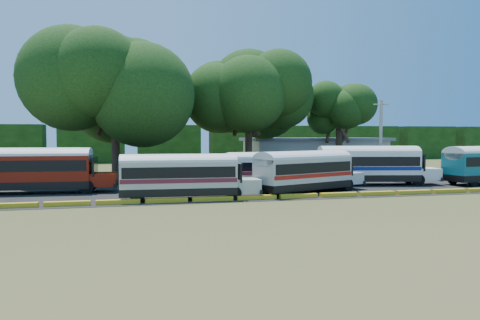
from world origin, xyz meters
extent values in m
plane|color=#364D19|center=(0.00, 0.00, 0.00)|extent=(160.00, 160.00, 0.00)
cube|color=black|center=(1.00, 12.00, 0.01)|extent=(64.00, 24.00, 0.02)
cube|color=yellow|center=(-13.50, 1.00, 0.15)|extent=(2.70, 0.45, 0.30)
cube|color=yellow|center=(-10.50, 1.00, 0.15)|extent=(2.70, 0.45, 0.30)
cube|color=yellow|center=(-7.50, 1.00, 0.15)|extent=(2.70, 0.45, 0.30)
cube|color=yellow|center=(-4.50, 1.00, 0.15)|extent=(2.70, 0.45, 0.30)
cube|color=yellow|center=(-1.50, 1.00, 0.15)|extent=(2.70, 0.45, 0.30)
cube|color=yellow|center=(1.50, 1.00, 0.15)|extent=(2.70, 0.45, 0.30)
cube|color=yellow|center=(4.50, 1.00, 0.15)|extent=(2.70, 0.45, 0.30)
cube|color=yellow|center=(7.50, 1.00, 0.15)|extent=(2.70, 0.45, 0.30)
cube|color=yellow|center=(10.50, 1.00, 0.15)|extent=(2.70, 0.45, 0.30)
cube|color=yellow|center=(13.50, 1.00, 0.15)|extent=(2.70, 0.45, 0.30)
cube|color=yellow|center=(16.50, 1.00, 0.15)|extent=(2.70, 0.45, 0.30)
cube|color=#BDB7AD|center=(18.00, 30.00, 1.80)|extent=(18.00, 8.00, 3.60)
cube|color=slate|center=(18.00, 30.00, 3.80)|extent=(19.00, 9.00, 0.40)
cube|color=black|center=(-24.00, 48.00, 3.00)|extent=(10.00, 4.00, 6.00)
cube|color=black|center=(-12.00, 48.00, 3.00)|extent=(10.00, 4.00, 6.00)
cube|color=black|center=(0.00, 48.00, 3.00)|extent=(10.00, 4.00, 6.00)
cube|color=black|center=(12.00, 48.00, 3.00)|extent=(10.00, 4.00, 6.00)
cube|color=black|center=(24.00, 48.00, 3.00)|extent=(10.00, 4.00, 6.00)
cube|color=black|center=(36.00, 48.00, 3.00)|extent=(10.00, 4.00, 6.00)
cube|color=black|center=(48.00, 48.00, 3.00)|extent=(10.00, 4.00, 6.00)
cube|color=black|center=(60.00, 48.00, 3.00)|extent=(10.00, 4.00, 6.00)
cylinder|color=black|center=(-9.83, 6.90, 0.52)|extent=(1.05, 0.36, 1.03)
cylinder|color=black|center=(-9.68, 9.10, 0.52)|extent=(1.05, 0.36, 1.03)
cube|color=black|center=(-13.76, 8.27, 0.67)|extent=(8.61, 3.14, 0.57)
cube|color=maroon|center=(-13.76, 8.27, 1.89)|extent=(8.61, 3.14, 1.89)
cube|color=black|center=(-13.76, 8.27, 2.12)|extent=(8.27, 3.18, 0.79)
ellipsoid|color=silver|center=(-13.76, 8.27, 2.83)|extent=(8.61, 3.14, 1.16)
cube|color=maroon|center=(-8.62, 7.92, 0.98)|extent=(2.00, 2.39, 0.98)
cube|color=black|center=(-9.27, 7.96, 1.99)|extent=(0.32, 2.38, 1.41)
cube|color=black|center=(-7.75, 7.86, 0.57)|extent=(0.36, 2.53, 0.31)
cylinder|color=black|center=(0.01, 1.11, 0.47)|extent=(0.94, 0.31, 0.93)
cylinder|color=black|center=(0.10, 3.10, 0.47)|extent=(0.94, 0.31, 0.93)
cylinder|color=black|center=(-6.32, 1.41, 0.47)|extent=(0.94, 0.31, 0.93)
cylinder|color=black|center=(-6.22, 3.40, 0.47)|extent=(0.94, 0.31, 0.93)
cube|color=black|center=(-3.57, 2.28, 0.61)|extent=(7.74, 2.69, 0.51)
cube|color=beige|center=(-3.57, 2.28, 1.71)|extent=(7.74, 2.69, 1.70)
cube|color=black|center=(-3.57, 2.28, 1.91)|extent=(7.43, 2.74, 0.72)
cube|color=maroon|center=(-3.57, 2.28, 1.37)|extent=(7.66, 2.73, 0.28)
ellipsoid|color=silver|center=(-3.57, 2.28, 2.56)|extent=(7.74, 2.69, 1.05)
cube|color=beige|center=(1.08, 2.05, 0.88)|extent=(1.77, 2.13, 0.88)
cube|color=black|center=(0.49, 2.08, 1.79)|extent=(0.24, 2.15, 1.28)
cube|color=black|center=(1.87, 2.01, 0.51)|extent=(0.28, 2.29, 0.28)
cube|color=black|center=(-7.34, 2.46, 0.51)|extent=(0.28, 2.29, 0.28)
cylinder|color=black|center=(8.08, 6.61, 0.45)|extent=(0.90, 0.26, 0.90)
cylinder|color=black|center=(8.06, 8.53, 0.45)|extent=(0.90, 0.26, 0.90)
cylinder|color=black|center=(1.99, 6.55, 0.45)|extent=(0.90, 0.26, 0.90)
cylinder|color=black|center=(1.97, 8.46, 0.45)|extent=(0.90, 0.26, 0.90)
cube|color=black|center=(4.57, 7.53, 0.58)|extent=(7.37, 2.32, 0.49)
cube|color=white|center=(4.57, 7.53, 1.64)|extent=(7.37, 2.32, 1.64)
cube|color=black|center=(4.57, 7.53, 1.84)|extent=(7.08, 2.37, 0.69)
cube|color=maroon|center=(4.57, 7.53, 1.32)|extent=(7.30, 2.35, 0.27)
ellipsoid|color=silver|center=(4.57, 7.53, 2.46)|extent=(7.37, 2.32, 1.01)
cube|color=white|center=(9.05, 7.58, 0.85)|extent=(1.63, 1.99, 0.85)
cube|color=black|center=(8.49, 7.57, 1.73)|extent=(0.16, 2.06, 1.23)
cube|color=black|center=(9.82, 7.59, 0.49)|extent=(0.18, 2.20, 0.27)
cube|color=black|center=(0.95, 7.49, 0.49)|extent=(0.18, 2.20, 0.27)
cylinder|color=black|center=(9.72, 3.97, 0.48)|extent=(0.99, 0.61, 0.96)
cylinder|color=black|center=(8.94, 5.87, 0.48)|extent=(0.99, 0.61, 0.96)
cylinder|color=black|center=(3.69, 1.50, 0.48)|extent=(0.99, 0.61, 0.96)
cylinder|color=black|center=(2.91, 3.40, 0.48)|extent=(0.99, 0.61, 0.96)
cube|color=black|center=(5.87, 3.51, 0.62)|extent=(8.18, 5.20, 0.53)
cube|color=beige|center=(5.87, 3.51, 1.76)|extent=(8.18, 5.20, 1.75)
cube|color=black|center=(5.87, 3.51, 1.97)|extent=(7.91, 5.13, 0.74)
cube|color=#A91A10|center=(5.87, 3.51, 1.41)|extent=(8.13, 5.20, 0.29)
ellipsoid|color=silver|center=(5.87, 3.51, 2.64)|extent=(8.18, 5.20, 1.08)
cube|color=beige|center=(10.30, 5.32, 0.91)|extent=(2.40, 2.61, 0.91)
cube|color=black|center=(9.75, 5.09, 1.85)|extent=(0.97, 2.09, 1.32)
cube|color=black|center=(11.06, 5.63, 0.53)|extent=(1.05, 2.24, 0.29)
cube|color=black|center=(2.28, 2.03, 0.53)|extent=(1.05, 2.24, 0.29)
cylinder|color=black|center=(17.23, 5.81, 0.52)|extent=(1.07, 0.50, 1.03)
cylinder|color=black|center=(17.70, 7.97, 0.52)|extent=(1.07, 0.50, 1.03)
cylinder|color=black|center=(10.39, 7.31, 0.52)|extent=(1.07, 0.50, 1.03)
cylinder|color=black|center=(10.86, 9.46, 0.52)|extent=(1.07, 0.50, 1.03)
cube|color=black|center=(13.54, 7.75, 0.67)|extent=(8.80, 4.32, 0.57)
cube|color=white|center=(13.54, 7.75, 1.89)|extent=(8.80, 4.32, 1.89)
cube|color=black|center=(13.54, 7.75, 2.12)|extent=(8.49, 4.31, 0.79)
cube|color=navy|center=(13.54, 7.75, 1.51)|extent=(8.73, 4.35, 0.31)
ellipsoid|color=silver|center=(13.54, 7.75, 2.83)|extent=(8.80, 4.32, 1.16)
cube|color=white|center=(18.57, 6.65, 0.98)|extent=(2.30, 2.61, 0.98)
cube|color=black|center=(17.94, 6.78, 1.98)|extent=(0.66, 2.35, 1.41)
cube|color=black|center=(19.43, 6.46, 0.57)|extent=(0.72, 2.50, 0.31)
cube|color=black|center=(9.47, 8.64, 0.57)|extent=(0.72, 2.50, 0.31)
cylinder|color=black|center=(21.38, 4.20, 0.51)|extent=(1.05, 0.42, 1.02)
cylinder|color=black|center=(21.10, 6.37, 0.51)|extent=(1.05, 0.42, 1.02)
cube|color=black|center=(20.07, 5.13, 0.56)|extent=(0.51, 2.51, 0.31)
cylinder|color=#3B2D1D|center=(-7.91, 18.44, 3.24)|extent=(0.80, 0.80, 6.48)
cylinder|color=#3B2D1D|center=(-6.69, 18.88, 6.02)|extent=(1.24, 2.41, 3.73)
cylinder|color=#3B2D1D|center=(-8.91, 19.27, 6.02)|extent=(1.88, 2.13, 3.73)
cylinder|color=#3B2D1D|center=(-8.14, 17.16, 6.02)|extent=(2.45, 0.85, 3.73)
ellipsoid|color=black|center=(-7.91, 18.44, 9.53)|extent=(12.44, 12.44, 9.12)
cylinder|color=#3B2D1D|center=(6.57, 22.03, 3.30)|extent=(0.80, 0.80, 6.60)
cylinder|color=#3B2D1D|center=(7.79, 22.48, 6.13)|extent=(1.25, 2.45, 3.79)
cylinder|color=#3B2D1D|center=(5.57, 22.87, 6.13)|extent=(1.91, 2.16, 3.79)
cylinder|color=#3B2D1D|center=(6.34, 20.75, 6.13)|extent=(2.48, 0.86, 3.79)
ellipsoid|color=black|center=(6.57, 22.03, 9.70)|extent=(11.71, 11.71, 8.59)
cylinder|color=#3B2D1D|center=(18.80, 24.32, 2.65)|extent=(0.80, 0.80, 5.29)
cylinder|color=#3B2D1D|center=(20.03, 24.77, 4.91)|extent=(1.11, 2.06, 3.08)
cylinder|color=#3B2D1D|center=(17.81, 25.16, 4.91)|extent=(1.64, 1.84, 3.08)
cylinder|color=#3B2D1D|center=(18.58, 23.04, 4.91)|extent=(2.08, 0.79, 3.08)
ellipsoid|color=black|center=(18.80, 24.32, 7.87)|extent=(7.01, 7.01, 5.14)
cylinder|color=gray|center=(16.83, 11.27, 3.83)|extent=(0.30, 0.30, 7.67)
cube|color=gray|center=(16.83, 11.27, 7.28)|extent=(1.60, 0.12, 0.12)
camera|label=1|loc=(-7.09, -29.02, 4.31)|focal=35.00mm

